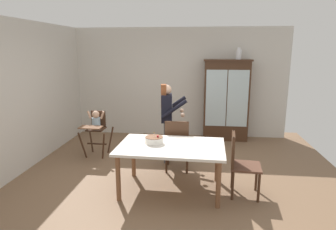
{
  "coord_description": "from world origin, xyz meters",
  "views": [
    {
      "loc": [
        0.55,
        -4.71,
        2.18
      ],
      "look_at": [
        -0.06,
        0.7,
        0.95
      ],
      "focal_mm": 31.3,
      "sensor_mm": 36.0,
      "label": 1
    }
  ],
  "objects_px": {
    "dining_chair_far_side": "(177,142)",
    "china_cabinet": "(226,100)",
    "dining_chair_right_end": "(239,160)",
    "dining_table": "(171,150)",
    "ceramic_vase": "(239,54)",
    "birthday_cake": "(154,140)",
    "high_chair_with_toddler": "(96,125)",
    "adult_person": "(167,114)"
  },
  "relations": [
    {
      "from": "high_chair_with_toddler",
      "to": "ceramic_vase",
      "type": "bearing_deg",
      "value": 27.65
    },
    {
      "from": "ceramic_vase",
      "to": "dining_chair_far_side",
      "type": "bearing_deg",
      "value": -120.92
    },
    {
      "from": "high_chair_with_toddler",
      "to": "dining_table",
      "type": "relative_size",
      "value": 0.58
    },
    {
      "from": "dining_table",
      "to": "dining_chair_far_side",
      "type": "height_order",
      "value": "dining_chair_far_side"
    },
    {
      "from": "birthday_cake",
      "to": "china_cabinet",
      "type": "bearing_deg",
      "value": 64.53
    },
    {
      "from": "china_cabinet",
      "to": "adult_person",
      "type": "relative_size",
      "value": 1.27
    },
    {
      "from": "high_chair_with_toddler",
      "to": "adult_person",
      "type": "bearing_deg",
      "value": -4.98
    },
    {
      "from": "dining_chair_right_end",
      "to": "dining_table",
      "type": "bearing_deg",
      "value": 93.31
    },
    {
      "from": "high_chair_with_toddler",
      "to": "dining_chair_far_side",
      "type": "relative_size",
      "value": 0.99
    },
    {
      "from": "birthday_cake",
      "to": "adult_person",
      "type": "bearing_deg",
      "value": 86.4
    },
    {
      "from": "dining_chair_far_side",
      "to": "dining_table",
      "type": "bearing_deg",
      "value": 86.06
    },
    {
      "from": "china_cabinet",
      "to": "adult_person",
      "type": "xyz_separation_m",
      "value": [
        -1.24,
        -1.63,
        -0.01
      ]
    },
    {
      "from": "high_chair_with_toddler",
      "to": "birthday_cake",
      "type": "xyz_separation_m",
      "value": [
        1.42,
        -1.3,
        0.14
      ]
    },
    {
      "from": "ceramic_vase",
      "to": "birthday_cake",
      "type": "distance_m",
      "value": 3.42
    },
    {
      "from": "dining_table",
      "to": "dining_chair_right_end",
      "type": "bearing_deg",
      "value": -1.57
    },
    {
      "from": "dining_table",
      "to": "birthday_cake",
      "type": "xyz_separation_m",
      "value": [
        -0.27,
        0.07,
        0.14
      ]
    },
    {
      "from": "china_cabinet",
      "to": "birthday_cake",
      "type": "bearing_deg",
      "value": -115.47
    },
    {
      "from": "high_chair_with_toddler",
      "to": "adult_person",
      "type": "xyz_separation_m",
      "value": [
        1.49,
        -0.17,
        0.31
      ]
    },
    {
      "from": "ceramic_vase",
      "to": "adult_person",
      "type": "height_order",
      "value": "ceramic_vase"
    },
    {
      "from": "ceramic_vase",
      "to": "birthday_cake",
      "type": "height_order",
      "value": "ceramic_vase"
    },
    {
      "from": "high_chair_with_toddler",
      "to": "dining_table",
      "type": "height_order",
      "value": "high_chair_with_toddler"
    },
    {
      "from": "adult_person",
      "to": "birthday_cake",
      "type": "bearing_deg",
      "value": 170.11
    },
    {
      "from": "dining_chair_far_side",
      "to": "dining_chair_right_end",
      "type": "height_order",
      "value": "same"
    },
    {
      "from": "ceramic_vase",
      "to": "dining_chair_right_end",
      "type": "height_order",
      "value": "ceramic_vase"
    },
    {
      "from": "high_chair_with_toddler",
      "to": "dining_table",
      "type": "xyz_separation_m",
      "value": [
        1.69,
        -1.37,
        0.0
      ]
    },
    {
      "from": "ceramic_vase",
      "to": "dining_chair_right_end",
      "type": "bearing_deg",
      "value": -95.18
    },
    {
      "from": "dining_table",
      "to": "birthday_cake",
      "type": "bearing_deg",
      "value": 165.87
    },
    {
      "from": "adult_person",
      "to": "dining_chair_right_end",
      "type": "relative_size",
      "value": 1.59
    },
    {
      "from": "high_chair_with_toddler",
      "to": "dining_chair_far_side",
      "type": "distance_m",
      "value": 1.84
    },
    {
      "from": "china_cabinet",
      "to": "adult_person",
      "type": "bearing_deg",
      "value": -127.36
    },
    {
      "from": "dining_chair_far_side",
      "to": "china_cabinet",
      "type": "bearing_deg",
      "value": -117.36
    },
    {
      "from": "china_cabinet",
      "to": "dining_chair_right_end",
      "type": "distance_m",
      "value": 2.89
    },
    {
      "from": "china_cabinet",
      "to": "dining_chair_far_side",
      "type": "xyz_separation_m",
      "value": [
        -1.01,
        -2.09,
        -0.42
      ]
    },
    {
      "from": "high_chair_with_toddler",
      "to": "dining_table",
      "type": "bearing_deg",
      "value": -37.52
    },
    {
      "from": "birthday_cake",
      "to": "dining_chair_far_side",
      "type": "height_order",
      "value": "dining_chair_far_side"
    },
    {
      "from": "china_cabinet",
      "to": "dining_chair_right_end",
      "type": "relative_size",
      "value": 2.03
    },
    {
      "from": "dining_chair_far_side",
      "to": "ceramic_vase",
      "type": "bearing_deg",
      "value": -122.51
    },
    {
      "from": "dining_chair_far_side",
      "to": "high_chair_with_toddler",
      "type": "bearing_deg",
      "value": -21.73
    },
    {
      "from": "high_chair_with_toddler",
      "to": "dining_chair_far_side",
      "type": "xyz_separation_m",
      "value": [
        1.72,
        -0.63,
        -0.1
      ]
    },
    {
      "from": "dining_table",
      "to": "ceramic_vase",
      "type": "bearing_deg",
      "value": 65.6
    },
    {
      "from": "high_chair_with_toddler",
      "to": "dining_chair_right_end",
      "type": "height_order",
      "value": "dining_chair_right_end"
    },
    {
      "from": "china_cabinet",
      "to": "dining_table",
      "type": "bearing_deg",
      "value": -110.18
    }
  ]
}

